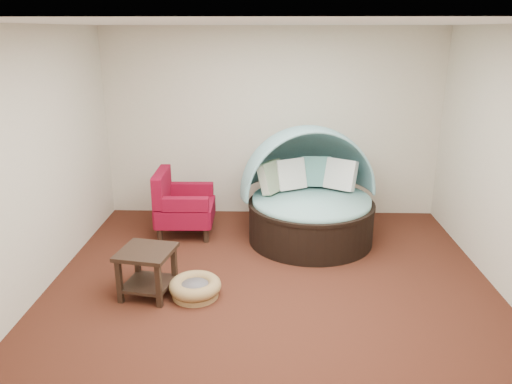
{
  "coord_description": "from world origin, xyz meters",
  "views": [
    {
      "loc": [
        -0.02,
        -4.9,
        2.74
      ],
      "look_at": [
        -0.18,
        0.6,
        0.95
      ],
      "focal_mm": 35.0,
      "sensor_mm": 36.0,
      "label": 1
    }
  ],
  "objects_px": {
    "canopy_daybed": "(309,188)",
    "pet_basket": "(195,288)",
    "side_table": "(147,266)",
    "red_armchair": "(181,205)"
  },
  "relations": [
    {
      "from": "side_table",
      "to": "canopy_daybed",
      "type": "bearing_deg",
      "value": 41.37
    },
    {
      "from": "pet_basket",
      "to": "red_armchair",
      "type": "relative_size",
      "value": 0.8
    },
    {
      "from": "pet_basket",
      "to": "side_table",
      "type": "xyz_separation_m",
      "value": [
        -0.51,
        0.02,
        0.24
      ]
    },
    {
      "from": "canopy_daybed",
      "to": "side_table",
      "type": "height_order",
      "value": "canopy_daybed"
    },
    {
      "from": "canopy_daybed",
      "to": "side_table",
      "type": "xyz_separation_m",
      "value": [
        -1.84,
        -1.62,
        -0.37
      ]
    },
    {
      "from": "pet_basket",
      "to": "side_table",
      "type": "relative_size",
      "value": 1.15
    },
    {
      "from": "canopy_daybed",
      "to": "pet_basket",
      "type": "height_order",
      "value": "canopy_daybed"
    },
    {
      "from": "canopy_daybed",
      "to": "pet_basket",
      "type": "distance_m",
      "value": 2.2
    },
    {
      "from": "canopy_daybed",
      "to": "side_table",
      "type": "bearing_deg",
      "value": -151.47
    },
    {
      "from": "pet_basket",
      "to": "red_armchair",
      "type": "height_order",
      "value": "red_armchair"
    }
  ]
}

